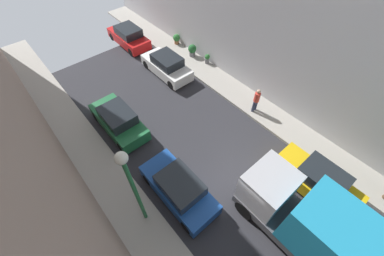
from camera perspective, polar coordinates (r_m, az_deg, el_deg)
The scene contains 13 objects.
ground at distance 12.88m, azimuth 12.84°, elevation -14.40°, with size 32.00×32.00×0.00m, color #2D2D33.
sidewalk_right at distance 15.64m, azimuth 24.82°, elevation -2.32°, with size 2.00×44.00×0.15m, color #A8A399.
parked_car_left_2 at distance 11.86m, azimuth -3.12°, elevation -14.13°, with size 1.78×4.20×1.57m.
parked_car_left_3 at distance 14.90m, azimuth -17.06°, elevation 1.76°, with size 1.78×4.20×1.57m.
parked_car_right_1 at distance 13.51m, azimuth 27.60°, elevation -10.98°, with size 1.78×4.20×1.57m.
parked_car_right_2 at distance 18.33m, azimuth -6.02°, elevation 14.52°, with size 1.78×4.20×1.57m.
parked_car_right_3 at distance 22.26m, azimuth -14.79°, elevation 20.25°, with size 1.78×4.20×1.57m.
delivery_truck at distance 11.19m, azimuth 28.67°, elevation -21.30°, with size 2.26×6.60×3.38m.
pedestrian at distance 15.47m, azimuth 15.05°, elevation 6.50°, with size 0.40×0.36×1.72m.
potted_plant_0 at distance 20.01m, azimuth 0.07°, elevation 18.09°, with size 0.67×0.67×0.96m.
potted_plant_2 at distance 21.63m, azimuth -3.70°, elevation 20.45°, with size 0.58×0.58×0.82m.
potted_plant_3 at distance 19.30m, azimuth 3.62°, elevation 16.17°, with size 0.39×0.39×0.75m.
lamp_post at distance 8.98m, azimuth -14.24°, elevation -12.30°, with size 0.44×0.44×5.28m.
Camera 1 is at (-5.53, -2.16, 11.43)m, focal length 22.44 mm.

